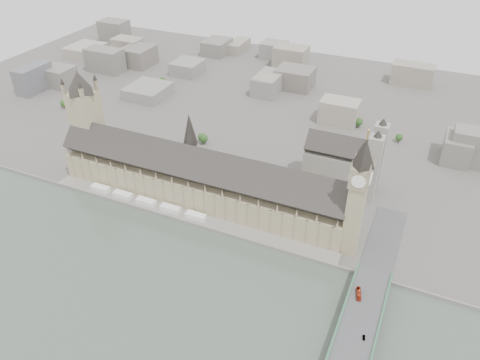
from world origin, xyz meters
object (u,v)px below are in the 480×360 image
at_px(palace_of_westminster, 199,179).
at_px(westminster_abbey, 344,163).
at_px(westminster_bridge, 351,353).
at_px(car_silver, 364,338).
at_px(elizabeth_tower, 358,190).
at_px(red_bus_north, 359,294).
at_px(victoria_tower, 86,117).

bearing_deg(palace_of_westminster, westminster_abbey, 34.17).
xyz_separation_m(westminster_bridge, car_silver, (4.94, 9.72, 5.76)).
xyz_separation_m(elizabeth_tower, westminster_bridge, (24.00, -95.50, -52.96)).
xyz_separation_m(westminster_bridge, red_bus_north, (-5.64, 43.03, 6.70)).
distance_m(victoria_tower, westminster_abbey, 244.79).
xyz_separation_m(red_bus_north, car_silver, (10.58, -33.30, -0.94)).
bearing_deg(westminster_abbey, victoria_tower, -163.50).
bearing_deg(westminster_bridge, car_silver, 63.05).
bearing_deg(westminster_bridge, palace_of_westminster, 146.51).
relative_size(elizabeth_tower, red_bus_north, 9.52).
bearing_deg(palace_of_westminster, car_silver, -30.28).
bearing_deg(palace_of_westminster, red_bus_north, -22.31).
height_order(westminster_abbey, car_silver, westminster_abbey).
bearing_deg(elizabeth_tower, red_bus_north, -70.71).
bearing_deg(westminster_abbey, red_bus_north, -71.96).
xyz_separation_m(palace_of_westminster, elizabeth_tower, (138.00, -11.70, 35.38)).
bearing_deg(westminster_abbey, car_silver, -72.04).
bearing_deg(red_bus_north, palace_of_westminster, 143.21).
bearing_deg(westminster_bridge, red_bus_north, 97.46).
relative_size(red_bus_north, car_silver, 2.93).
distance_m(victoria_tower, westminster_bridge, 309.91).
xyz_separation_m(victoria_tower, car_silver, (288.94, -103.78, -44.32)).
height_order(westminster_bridge, red_bus_north, red_bus_north).
relative_size(westminster_abbey, car_silver, 17.65).
relative_size(palace_of_westminster, elizabeth_tower, 2.47).
distance_m(red_bus_north, car_silver, 34.96).
bearing_deg(elizabeth_tower, palace_of_westminster, 175.15).
xyz_separation_m(elizabeth_tower, victoria_tower, (-260.00, 18.00, -2.88)).
height_order(elizabeth_tower, victoria_tower, elizabeth_tower).
relative_size(elizabeth_tower, westminster_abbey, 1.58).
bearing_deg(car_silver, red_bus_north, 95.08).
bearing_deg(victoria_tower, westminster_bridge, -21.78).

